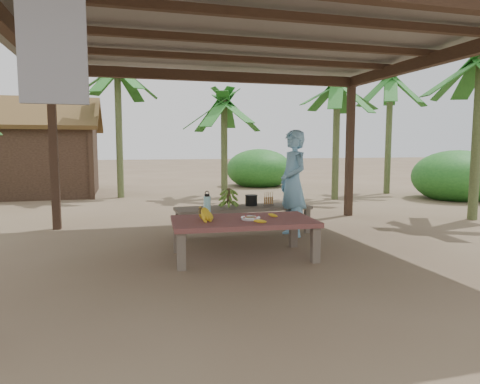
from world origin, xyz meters
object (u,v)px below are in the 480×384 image
object	(u,v)px
woman	(293,183)
bench	(243,210)
plate	(251,218)
cooking_pot	(251,200)
ripe_banana_bunch	(200,214)
water_flask	(207,206)
work_table	(243,224)

from	to	relation	value
woman	bench	bearing A→B (deg)	-119.93
plate	cooking_pot	size ratio (longest dim) A/B	1.25
ripe_banana_bunch	woman	xyz separation A→B (m)	(1.67, 1.07, 0.25)
ripe_banana_bunch	water_flask	world-z (taller)	water_flask
cooking_pot	woman	xyz separation A→B (m)	(0.56, -0.43, 0.31)
bench	ripe_banana_bunch	world-z (taller)	ripe_banana_bunch
bench	plate	distance (m)	1.52
bench	cooking_pot	distance (m)	0.23
water_flask	bench	bearing A→B (deg)	53.53
water_flask	work_table	bearing A→B (deg)	-38.63
water_flask	plate	bearing A→B (deg)	-39.06
cooking_pot	water_flask	bearing A→B (deg)	-129.23
bench	plate	bearing A→B (deg)	-104.41
work_table	woman	bearing A→B (deg)	47.53
work_table	bench	xyz separation A→B (m)	(0.40, 1.41, -0.04)
bench	plate	world-z (taller)	plate
bench	woman	bearing A→B (deg)	-27.17
plate	woman	size ratio (longest dim) A/B	0.15
work_table	bench	distance (m)	1.47
bench	cooking_pot	size ratio (longest dim) A/B	11.22
plate	cooking_pot	xyz separation A→B (m)	(0.48, 1.57, 0.02)
cooking_pot	woman	size ratio (longest dim) A/B	0.12
woman	water_flask	bearing A→B (deg)	-68.67
ripe_banana_bunch	water_flask	size ratio (longest dim) A/B	0.87
bench	cooking_pot	xyz separation A→B (m)	(0.16, 0.09, 0.14)
water_flask	cooking_pot	size ratio (longest dim) A/B	1.73
plate	cooking_pot	world-z (taller)	cooking_pot
ripe_banana_bunch	plate	bearing A→B (deg)	-6.60
plate	water_flask	bearing A→B (deg)	140.94
bench	woman	size ratio (longest dim) A/B	1.32
cooking_pot	woman	bearing A→B (deg)	-37.30
plate	work_table	bearing A→B (deg)	138.78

